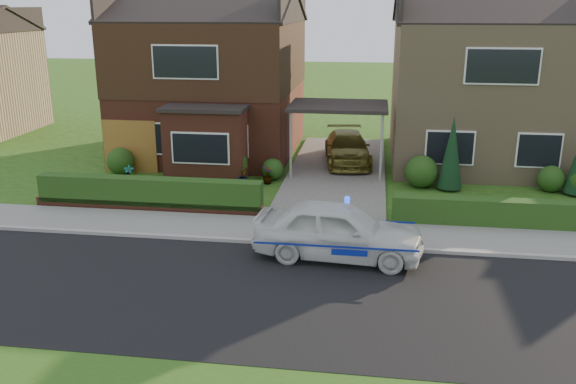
# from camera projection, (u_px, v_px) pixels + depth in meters

# --- Properties ---
(ground) EXTENTS (120.00, 120.00, 0.00)m
(ground) POSITION_uv_depth(u_px,v_px,m) (306.00, 297.00, 14.15)
(ground) COLOR #214C14
(ground) RESTS_ON ground
(road) EXTENTS (60.00, 6.00, 0.02)m
(road) POSITION_uv_depth(u_px,v_px,m) (306.00, 297.00, 14.15)
(road) COLOR black
(road) RESTS_ON ground
(kerb) EXTENTS (60.00, 0.16, 0.12)m
(kerb) POSITION_uv_depth(u_px,v_px,m) (319.00, 245.00, 17.02)
(kerb) COLOR #9E9993
(kerb) RESTS_ON ground
(sidewalk) EXTENTS (60.00, 2.00, 0.10)m
(sidewalk) POSITION_uv_depth(u_px,v_px,m) (322.00, 232.00, 18.01)
(sidewalk) COLOR slate
(sidewalk) RESTS_ON ground
(driveway) EXTENTS (3.80, 12.00, 0.12)m
(driveway) POSITION_uv_depth(u_px,v_px,m) (337.00, 171.00, 24.54)
(driveway) COLOR #666059
(driveway) RESTS_ON ground
(house_left) EXTENTS (7.50, 9.53, 7.25)m
(house_left) POSITION_uv_depth(u_px,v_px,m) (213.00, 68.00, 26.96)
(house_left) COLOR brown
(house_left) RESTS_ON ground
(house_right) EXTENTS (7.50, 8.06, 7.25)m
(house_right) POSITION_uv_depth(u_px,v_px,m) (482.00, 75.00, 25.51)
(house_right) COLOR tan
(house_right) RESTS_ON ground
(carport_link) EXTENTS (3.80, 3.00, 2.77)m
(carport_link) POSITION_uv_depth(u_px,v_px,m) (339.00, 107.00, 23.72)
(carport_link) COLOR black
(carport_link) RESTS_ON ground
(garage_door) EXTENTS (2.20, 0.10, 2.10)m
(garage_door) POSITION_uv_depth(u_px,v_px,m) (130.00, 146.00, 24.38)
(garage_door) COLOR brown
(garage_door) RESTS_ON ground
(dwarf_wall) EXTENTS (7.70, 0.25, 0.36)m
(dwarf_wall) POSITION_uv_depth(u_px,v_px,m) (148.00, 206.00, 19.90)
(dwarf_wall) COLOR brown
(dwarf_wall) RESTS_ON ground
(hedge_left) EXTENTS (7.50, 0.55, 0.90)m
(hedge_left) POSITION_uv_depth(u_px,v_px,m) (150.00, 210.00, 20.09)
(hedge_left) COLOR #143812
(hedge_left) RESTS_ON ground
(hedge_right) EXTENTS (7.50, 0.55, 0.80)m
(hedge_right) POSITION_uv_depth(u_px,v_px,m) (516.00, 229.00, 18.42)
(hedge_right) COLOR #143812
(hedge_right) RESTS_ON ground
(shrub_left_far) EXTENTS (1.08, 1.08, 1.08)m
(shrub_left_far) POSITION_uv_depth(u_px,v_px,m) (121.00, 161.00, 24.13)
(shrub_left_far) COLOR #143812
(shrub_left_far) RESTS_ON ground
(shrub_left_mid) EXTENTS (1.32, 1.32, 1.32)m
(shrub_left_mid) POSITION_uv_depth(u_px,v_px,m) (230.00, 164.00, 23.29)
(shrub_left_mid) COLOR #143812
(shrub_left_mid) RESTS_ON ground
(shrub_left_near) EXTENTS (0.84, 0.84, 0.84)m
(shrub_left_near) POSITION_uv_depth(u_px,v_px,m) (273.00, 169.00, 23.43)
(shrub_left_near) COLOR #143812
(shrub_left_near) RESTS_ON ground
(shrub_right_near) EXTENTS (1.20, 1.20, 1.20)m
(shrub_right_near) POSITION_uv_depth(u_px,v_px,m) (422.00, 172.00, 22.43)
(shrub_right_near) COLOR #143812
(shrub_right_near) RESTS_ON ground
(shrub_right_mid) EXTENTS (0.96, 0.96, 0.96)m
(shrub_right_mid) POSITION_uv_depth(u_px,v_px,m) (551.00, 179.00, 21.93)
(shrub_right_mid) COLOR #143812
(shrub_right_mid) RESTS_ON ground
(conifer_a) EXTENTS (0.90, 0.90, 2.60)m
(conifer_a) POSITION_uv_depth(u_px,v_px,m) (451.00, 155.00, 21.90)
(conifer_a) COLOR black
(conifer_a) RESTS_ON ground
(police_car) EXTENTS (4.11, 4.61, 1.69)m
(police_car) POSITION_uv_depth(u_px,v_px,m) (338.00, 231.00, 16.12)
(police_car) COLOR silver
(police_car) RESTS_ON ground
(driveway_car) EXTENTS (2.31, 4.54, 1.26)m
(driveway_car) POSITION_uv_depth(u_px,v_px,m) (347.00, 148.00, 25.43)
(driveway_car) COLOR olive
(driveway_car) RESTS_ON driveway
(potted_plant_a) EXTENTS (0.44, 0.37, 0.72)m
(potted_plant_a) POSITION_uv_depth(u_px,v_px,m) (129.00, 175.00, 22.83)
(potted_plant_a) COLOR gray
(potted_plant_a) RESTS_ON ground
(potted_plant_b) EXTENTS (0.56, 0.53, 0.81)m
(potted_plant_b) POSITION_uv_depth(u_px,v_px,m) (243.00, 176.00, 22.53)
(potted_plant_b) COLOR gray
(potted_plant_b) RESTS_ON ground
(potted_plant_c) EXTENTS (0.40, 0.40, 0.66)m
(potted_plant_c) POSITION_uv_depth(u_px,v_px,m) (267.00, 176.00, 22.90)
(potted_plant_c) COLOR gray
(potted_plant_c) RESTS_ON ground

